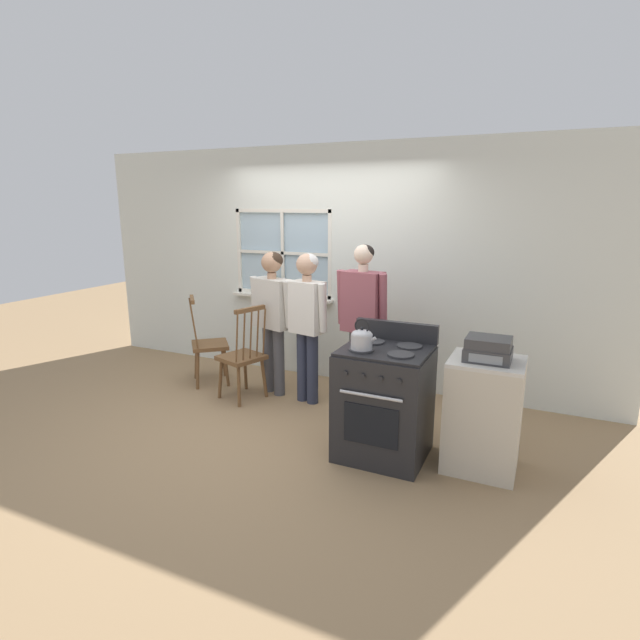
# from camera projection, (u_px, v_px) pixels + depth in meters

# --- Properties ---
(ground_plane) EXTENTS (16.00, 16.00, 0.00)m
(ground_plane) POSITION_uv_depth(u_px,v_px,m) (272.00, 421.00, 4.84)
(ground_plane) COLOR #937551
(wall_back) EXTENTS (6.40, 0.16, 2.70)m
(wall_back) POSITION_uv_depth(u_px,v_px,m) (333.00, 267.00, 5.75)
(wall_back) COLOR silver
(wall_back) RESTS_ON ground_plane
(chair_by_window) EXTENTS (0.58, 0.58, 1.03)m
(chair_by_window) POSITION_uv_depth(u_px,v_px,m) (208.00, 345.00, 5.77)
(chair_by_window) COLOR brown
(chair_by_window) RESTS_ON ground_plane
(chair_near_wall) EXTENTS (0.51, 0.52, 1.03)m
(chair_near_wall) POSITION_uv_depth(u_px,v_px,m) (243.00, 357.00, 5.30)
(chair_near_wall) COLOR brown
(chair_near_wall) RESTS_ON ground_plane
(person_elderly_left) EXTENTS (0.60, 0.33, 1.56)m
(person_elderly_left) POSITION_uv_depth(u_px,v_px,m) (273.00, 308.00, 5.34)
(person_elderly_left) COLOR #4C4C51
(person_elderly_left) RESTS_ON ground_plane
(person_teen_center) EXTENTS (0.51, 0.27, 1.57)m
(person_teen_center) POSITION_uv_depth(u_px,v_px,m) (307.00, 313.00, 5.09)
(person_teen_center) COLOR #2D3347
(person_teen_center) RESTS_ON ground_plane
(person_adult_right) EXTENTS (0.55, 0.27, 1.68)m
(person_adult_right) POSITION_uv_depth(u_px,v_px,m) (362.00, 314.00, 4.84)
(person_adult_right) COLOR #4C4C51
(person_adult_right) RESTS_ON ground_plane
(stove) EXTENTS (0.71, 0.68, 1.08)m
(stove) POSITION_uv_depth(u_px,v_px,m) (384.00, 401.00, 4.09)
(stove) COLOR #232326
(stove) RESTS_ON ground_plane
(kettle) EXTENTS (0.21, 0.17, 0.25)m
(kettle) POSITION_uv_depth(u_px,v_px,m) (362.00, 338.00, 3.91)
(kettle) COLOR #B7B7BC
(kettle) RESTS_ON stove
(potted_plant) EXTENTS (0.12, 0.12, 0.27)m
(potted_plant) POSITION_uv_depth(u_px,v_px,m) (276.00, 288.00, 6.03)
(potted_plant) COLOR #42474C
(potted_plant) RESTS_ON wall_back
(side_counter) EXTENTS (0.55, 0.50, 0.90)m
(side_counter) POSITION_uv_depth(u_px,v_px,m) (483.00, 415.00, 3.89)
(side_counter) COLOR beige
(side_counter) RESTS_ON ground_plane
(stereo) EXTENTS (0.34, 0.29, 0.18)m
(stereo) POSITION_uv_depth(u_px,v_px,m) (488.00, 349.00, 3.75)
(stereo) COLOR #38383A
(stereo) RESTS_ON side_counter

